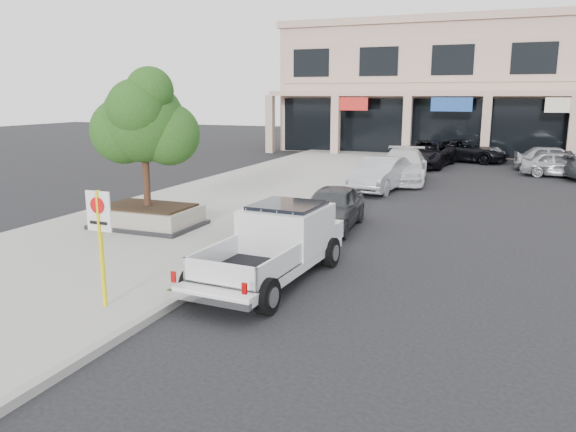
# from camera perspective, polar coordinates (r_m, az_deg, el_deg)

# --- Properties ---
(ground) EXTENTS (120.00, 120.00, 0.00)m
(ground) POSITION_cam_1_polar(r_m,az_deg,el_deg) (12.81, -0.63, -7.00)
(ground) COLOR black
(ground) RESTS_ON ground
(sidewalk) EXTENTS (8.00, 52.00, 0.15)m
(sidewalk) POSITION_cam_1_polar(r_m,az_deg,el_deg) (20.36, -8.58, 0.35)
(sidewalk) COLOR gray
(sidewalk) RESTS_ON ground
(curb) EXTENTS (0.20, 52.00, 0.15)m
(curb) POSITION_cam_1_polar(r_m,az_deg,el_deg) (18.72, 1.94, -0.56)
(curb) COLOR gray
(curb) RESTS_ON ground
(strip_mall) EXTENTS (40.55, 12.43, 9.50)m
(strip_mall) POSITION_cam_1_polar(r_m,az_deg,el_deg) (45.25, 26.57, 11.65)
(strip_mall) COLOR tan
(strip_mall) RESTS_ON ground
(planter) EXTENTS (3.20, 2.20, 0.68)m
(planter) POSITION_cam_1_polar(r_m,az_deg,el_deg) (18.18, -14.00, -0.02)
(planter) COLOR black
(planter) RESTS_ON sidewalk
(planter_tree) EXTENTS (2.90, 2.55, 4.00)m
(planter_tree) POSITION_cam_1_polar(r_m,az_deg,el_deg) (17.86, -13.85, 9.30)
(planter_tree) COLOR #321D13
(planter_tree) RESTS_ON planter
(no_parking_sign) EXTENTS (0.55, 0.09, 2.30)m
(no_parking_sign) POSITION_cam_1_polar(r_m,az_deg,el_deg) (11.33, -18.55, -1.61)
(no_parking_sign) COLOR yellow
(no_parking_sign) RESTS_ON sidewalk
(hedge) EXTENTS (1.10, 0.99, 0.93)m
(hedge) POSITION_cam_1_polar(r_m,az_deg,el_deg) (15.55, -3.50, -1.18)
(hedge) COLOR #144917
(hedge) RESTS_ON sidewalk
(pickup_truck) EXTENTS (2.29, 5.43, 1.68)m
(pickup_truck) POSITION_cam_1_polar(r_m,az_deg,el_deg) (12.77, -1.94, -3.13)
(pickup_truck) COLOR silver
(pickup_truck) RESTS_ON ground
(curb_car_a) EXTENTS (1.82, 4.08, 1.36)m
(curb_car_a) POSITION_cam_1_polar(r_m,az_deg,el_deg) (18.02, 4.46, 0.88)
(curb_car_a) COLOR #333538
(curb_car_a) RESTS_ON ground
(curb_car_b) EXTENTS (2.12, 4.67, 1.48)m
(curb_car_b) POSITION_cam_1_polar(r_m,az_deg,el_deg) (25.42, 9.39, 4.21)
(curb_car_b) COLOR #9FA1A7
(curb_car_b) RESTS_ON ground
(curb_car_c) EXTENTS (2.84, 5.71, 1.59)m
(curb_car_c) POSITION_cam_1_polar(r_m,az_deg,el_deg) (28.21, 11.60, 5.02)
(curb_car_c) COLOR silver
(curb_car_c) RESTS_ON ground
(curb_car_d) EXTENTS (3.15, 5.79, 1.54)m
(curb_car_d) POSITION_cam_1_polar(r_m,az_deg,el_deg) (34.53, 13.87, 6.15)
(curb_car_d) COLOR black
(curb_car_d) RESTS_ON ground
(lot_car_a) EXTENTS (4.04, 1.84, 1.34)m
(lot_car_a) POSITION_cam_1_polar(r_m,az_deg,el_deg) (32.51, 26.00, 4.74)
(lot_car_a) COLOR #9FA2A7
(lot_car_a) RESTS_ON ground
(lot_car_d) EXTENTS (5.56, 3.62, 1.42)m
(lot_car_d) POSITION_cam_1_polar(r_m,az_deg,el_deg) (37.79, 17.74, 6.34)
(lot_car_d) COLOR black
(lot_car_d) RESTS_ON ground
(lot_car_e) EXTENTS (4.41, 2.19, 1.45)m
(lot_car_e) POSITION_cam_1_polar(r_m,az_deg,el_deg) (34.94, 25.41, 5.32)
(lot_car_e) COLOR #929399
(lot_car_e) RESTS_ON ground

